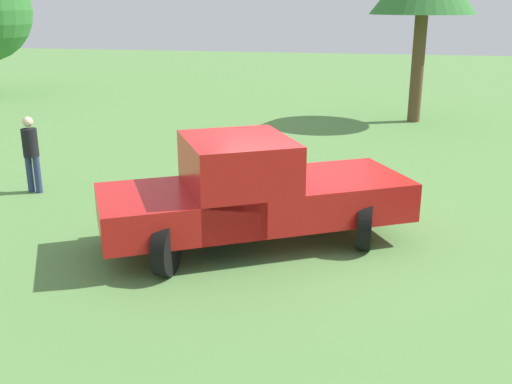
# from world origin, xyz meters

# --- Properties ---
(ground_plane) EXTENTS (80.00, 80.00, 0.00)m
(ground_plane) POSITION_xyz_m (0.00, 0.00, 0.00)
(ground_plane) COLOR #5B8C47
(pickup_truck) EXTENTS (4.06, 5.31, 1.82)m
(pickup_truck) POSITION_xyz_m (-0.63, 0.48, 0.95)
(pickup_truck) COLOR black
(pickup_truck) RESTS_ON ground_plane
(person_bystander) EXTENTS (0.36, 0.36, 1.63)m
(person_bystander) POSITION_xyz_m (1.23, 5.57, 0.91)
(person_bystander) COLOR navy
(person_bystander) RESTS_ON ground_plane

